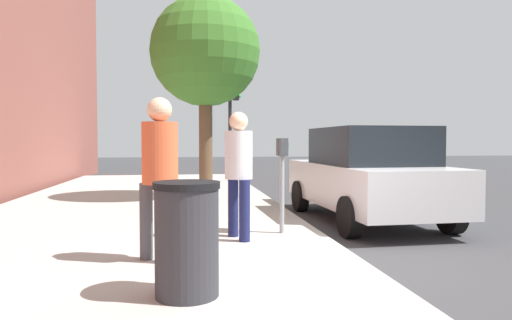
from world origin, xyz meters
TOP-DOWN VIEW (x-y plane):
  - ground_plane at (0.00, 0.00)m, footprint 80.00×80.00m
  - sidewalk_slab at (0.00, 3.00)m, footprint 28.00×6.00m
  - parking_meter at (1.43, 0.61)m, footprint 0.36×0.12m
  - pedestrian_at_meter at (1.11, 1.29)m, footprint 0.52×0.39m
  - pedestrian_bystander at (0.04, 2.31)m, footprint 0.40×0.48m
  - parked_sedan_near at (3.02, -1.35)m, footprint 4.45×2.07m
  - street_tree at (5.88, 1.54)m, footprint 2.62×2.62m
  - traffic_signal at (10.57, 0.40)m, footprint 0.24×0.44m
  - trash_bin at (-1.21, 2.01)m, footprint 0.59×0.59m

SIDE VIEW (x-z plane):
  - ground_plane at x=0.00m, z-range 0.00..0.00m
  - sidewalk_slab at x=0.00m, z-range 0.00..0.15m
  - trash_bin at x=-1.21m, z-range 0.15..1.16m
  - parked_sedan_near at x=3.02m, z-range 0.01..1.78m
  - parking_meter at x=1.43m, z-range 0.46..1.87m
  - pedestrian_at_meter at x=1.11m, z-range 0.31..2.08m
  - pedestrian_bystander at x=0.04m, z-range 0.33..2.19m
  - traffic_signal at x=10.57m, z-range 0.78..4.38m
  - street_tree at x=5.88m, z-range 1.22..6.03m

